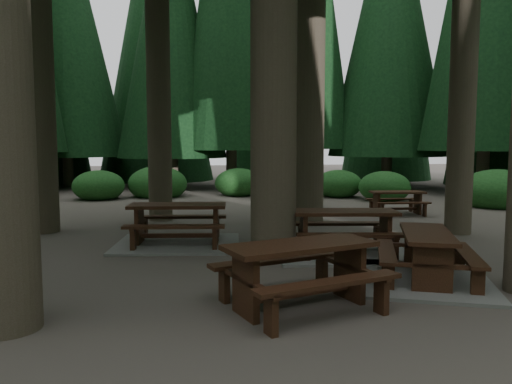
{
  "coord_description": "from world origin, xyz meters",
  "views": [
    {
      "loc": [
        -0.76,
        -8.8,
        2.09
      ],
      "look_at": [
        0.63,
        1.28,
        1.1
      ],
      "focal_mm": 35.0,
      "sensor_mm": 36.0,
      "label": 1
    }
  ],
  "objects": [
    {
      "name": "picnic_table_d",
      "position": [
        5.41,
        5.22,
        0.45
      ],
      "size": [
        1.65,
        1.36,
        0.68
      ],
      "rotation": [
        0.0,
        0.0,
        -0.07
      ],
      "color": "black",
      "rests_on": "ground"
    },
    {
      "name": "picnic_table_c",
      "position": [
        -0.97,
        1.49,
        0.3
      ],
      "size": [
        2.7,
        2.31,
        0.85
      ],
      "rotation": [
        0.0,
        0.0,
        -0.1
      ],
      "color": "gray",
      "rests_on": "ground"
    },
    {
      "name": "shrub_ring",
      "position": [
        0.7,
        0.75,
        0.4
      ],
      "size": [
        23.86,
        24.64,
        1.49
      ],
      "color": "#1D4F1B",
      "rests_on": "ground"
    },
    {
      "name": "ground",
      "position": [
        0.0,
        0.0,
        0.0
      ],
      "size": [
        80.0,
        80.0,
        0.0
      ],
      "primitive_type": "plane",
      "color": "#575047",
      "rests_on": "ground"
    },
    {
      "name": "picnic_table_f",
      "position": [
        2.81,
        -1.81,
        0.26
      ],
      "size": [
        2.53,
        2.76,
        0.76
      ],
      "rotation": [
        0.0,
        0.0,
        1.22
      ],
      "color": "gray",
      "rests_on": "ground"
    },
    {
      "name": "picnic_table_a",
      "position": [
        2.16,
        0.17,
        0.29
      ],
      "size": [
        2.71,
        2.33,
        0.84
      ],
      "rotation": [
        0.0,
        0.0,
        -0.13
      ],
      "color": "gray",
      "rests_on": "ground"
    },
    {
      "name": "picnic_table_e",
      "position": [
        0.64,
        -2.73,
        0.56
      ],
      "size": [
        2.33,
        2.1,
        0.84
      ],
      "rotation": [
        0.0,
        0.0,
        0.33
      ],
      "color": "black",
      "rests_on": "ground"
    }
  ]
}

